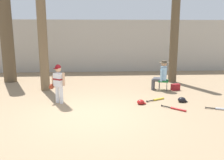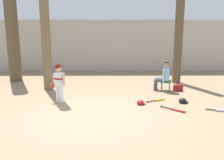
{
  "view_description": "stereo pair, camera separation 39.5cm",
  "coord_description": "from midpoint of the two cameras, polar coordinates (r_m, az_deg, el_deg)",
  "views": [
    {
      "loc": [
        0.15,
        -6.55,
        2.38
      ],
      "look_at": [
        0.62,
        1.24,
        0.75
      ],
      "focal_mm": 38.06,
      "sensor_mm": 36.0,
      "label": 1
    },
    {
      "loc": [
        0.55,
        -6.57,
        2.38
      ],
      "look_at": [
        0.62,
        1.24,
        0.75
      ],
      "focal_mm": 38.06,
      "sensor_mm": 36.0,
      "label": 2
    }
  ],
  "objects": [
    {
      "name": "tree_behind_spectator",
      "position": [
        11.27,
        13.79,
        10.97
      ],
      "size": [
        0.64,
        0.64,
        5.26
      ],
      "color": "brown",
      "rests_on": "ground"
    },
    {
      "name": "bat_red_barrel",
      "position": [
        7.53,
        13.75,
        -6.74
      ],
      "size": [
        0.64,
        0.6,
        0.07
      ],
      "color": "red",
      "rests_on": "ground"
    },
    {
      "name": "bat_yellow_trainer",
      "position": [
        8.4,
        9.54,
        -4.61
      ],
      "size": [
        0.71,
        0.41,
        0.07
      ],
      "color": "yellow",
      "rests_on": "ground"
    },
    {
      "name": "bat_aluminum_silver",
      "position": [
        7.94,
        23.39,
        -6.4
      ],
      "size": [
        0.69,
        0.31,
        0.07
      ],
      "color": "#B7BCC6",
      "rests_on": "ground"
    },
    {
      "name": "young_ballplayer",
      "position": [
        8.04,
        -14.19,
        -0.31
      ],
      "size": [
        0.6,
        0.38,
        1.31
      ],
      "color": "white",
      "rests_on": "ground"
    },
    {
      "name": "concrete_back_wall",
      "position": [
        14.02,
        -4.89,
        8.13
      ],
      "size": [
        18.0,
        0.36,
        2.98
      ],
      "primitive_type": "cube",
      "color": "#ADA89E",
      "rests_on": "ground"
    },
    {
      "name": "batting_helmet_red",
      "position": [
        7.87,
        5.51,
        -5.32
      ],
      "size": [
        0.29,
        0.22,
        0.17
      ],
      "color": "#A81919",
      "rests_on": "ground"
    },
    {
      "name": "batting_helmet_black",
      "position": [
        8.35,
        15.14,
        -4.63
      ],
      "size": [
        0.32,
        0.24,
        0.18
      ],
      "color": "black",
      "rests_on": "ground"
    },
    {
      "name": "seated_spectator",
      "position": [
        9.75,
        10.58,
        1.32
      ],
      "size": [
        0.68,
        0.53,
        1.2
      ],
      "color": "#47474C",
      "rests_on": "ground"
    },
    {
      "name": "tree_near_player",
      "position": [
        9.86,
        -17.67,
        13.25
      ],
      "size": [
        0.51,
        0.51,
        5.95
      ],
      "color": "brown",
      "rests_on": "ground"
    },
    {
      "name": "folding_stool",
      "position": [
        9.8,
        11.09,
        -0.3
      ],
      "size": [
        0.5,
        0.5,
        0.41
      ],
      "color": "#196B2D",
      "rests_on": "ground"
    },
    {
      "name": "ground_plane",
      "position": [
        6.99,
        -6.15,
        -8.2
      ],
      "size": [
        60.0,
        60.0,
        0.0
      ],
      "primitive_type": "plane",
      "color": "#937A5B"
    },
    {
      "name": "handbag_beside_stool",
      "position": [
        9.92,
        13.9,
        -1.67
      ],
      "size": [
        0.37,
        0.25,
        0.26
      ],
      "primitive_type": "cube",
      "rotation": [
        0.0,
        0.0,
        0.24
      ],
      "color": "maroon",
      "rests_on": "ground"
    },
    {
      "name": "tree_far_left",
      "position": [
        12.12,
        -24.99,
        11.23
      ],
      "size": [
        0.75,
        0.75,
        5.67
      ],
      "color": "brown",
      "rests_on": "ground"
    }
  ]
}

